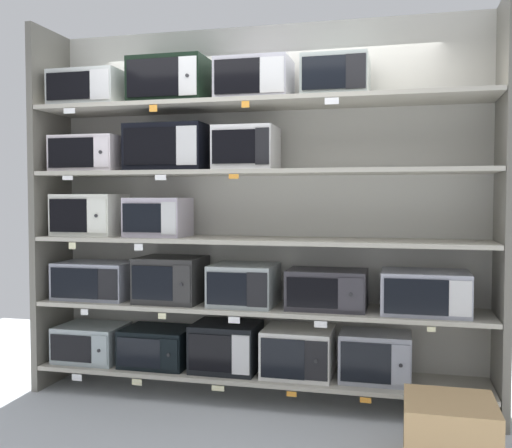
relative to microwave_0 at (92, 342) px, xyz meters
name	(u,v)px	position (x,y,z in m)	size (l,w,h in m)	color
back_panel	(265,209)	(1.29, 0.28, 1.02)	(3.39, 0.04, 2.70)	beige
upright_left	(51,209)	(-0.33, 0.00, 1.02)	(0.05, 0.51, 2.70)	#68645B
upright_right	(503,211)	(2.91, 0.00, 1.02)	(0.05, 0.51, 2.70)	#68645B
shelf_0	(256,374)	(1.29, 0.00, -0.15)	(3.19, 0.51, 0.03)	#ADA899
microwave_0	(92,342)	(0.00, 0.00, 0.00)	(0.48, 0.41, 0.27)	#9AA7AA
microwave_1	(158,346)	(0.54, 0.00, 0.00)	(0.49, 0.41, 0.27)	black
microwave_2	(226,347)	(1.07, 0.00, 0.03)	(0.46, 0.40, 0.34)	black
microwave_3	(298,352)	(1.59, 0.00, 0.03)	(0.48, 0.42, 0.33)	silver
microwave_4	(375,357)	(2.12, 0.00, 0.03)	(0.47, 0.34, 0.33)	#9EA1AC
price_tag_0	(77,378)	(0.02, -0.25, -0.19)	(0.08, 0.00, 0.05)	white
price_tag_1	(137,382)	(0.49, -0.25, -0.19)	(0.07, 0.00, 0.04)	beige
price_tag_2	(218,388)	(1.09, -0.25, -0.19)	(0.09, 0.00, 0.04)	beige
price_tag_3	(292,394)	(1.59, -0.25, -0.19)	(0.07, 0.00, 0.03)	orange
price_tag_4	(366,400)	(2.07, -0.25, -0.19)	(0.07, 0.00, 0.03)	orange
shelf_1	(256,307)	(1.29, 0.00, 0.33)	(3.19, 0.51, 0.03)	#ADA899
microwave_5	(96,280)	(0.04, 0.00, 0.48)	(0.57, 0.38, 0.28)	#989CAB
microwave_6	(171,279)	(0.65, 0.00, 0.51)	(0.46, 0.42, 0.33)	#2D2C2C
microwave_7	(244,285)	(1.20, 0.00, 0.49)	(0.45, 0.43, 0.29)	#9CA5A5
microwave_8	(327,289)	(1.79, 0.00, 0.48)	(0.54, 0.37, 0.27)	#333137
microwave_9	(425,292)	(2.44, 0.00, 0.48)	(0.56, 0.41, 0.28)	#9FA0AF
price_tag_5	(84,312)	(0.09, -0.25, 0.29)	(0.06, 0.00, 0.04)	white
price_tag_6	(162,316)	(0.69, -0.25, 0.29)	(0.06, 0.00, 0.04)	beige
price_tag_7	(234,320)	(1.20, -0.25, 0.29)	(0.08, 0.00, 0.04)	white
price_tag_8	(321,324)	(1.78, -0.25, 0.29)	(0.08, 0.00, 0.04)	white
price_tag_9	(431,329)	(2.47, -0.25, 0.29)	(0.05, 0.00, 0.03)	beige
shelf_2	(256,240)	(1.29, 0.00, 0.80)	(3.19, 0.51, 0.03)	#ADA899
microwave_10	(90,215)	(0.00, 0.00, 0.97)	(0.48, 0.38, 0.31)	silver
microwave_11	(158,217)	(0.55, 0.00, 0.96)	(0.43, 0.35, 0.28)	#BDB3C2
price_tag_10	(72,246)	(0.00, -0.25, 0.76)	(0.06, 0.00, 0.05)	beige
price_tag_11	(139,247)	(0.51, -0.25, 0.76)	(0.06, 0.00, 0.05)	white
shelf_3	(256,172)	(1.29, 0.00, 1.28)	(3.19, 0.51, 0.03)	#ADA899
microwave_12	(91,154)	(0.01, 0.00, 1.43)	(0.51, 0.39, 0.27)	silver
microwave_13	(169,148)	(0.64, 0.00, 1.46)	(0.58, 0.37, 0.34)	black
microwave_14	(246,149)	(1.22, 0.00, 1.45)	(0.42, 0.37, 0.31)	white
price_tag_12	(68,178)	(-0.03, -0.25, 1.24)	(0.08, 0.00, 0.03)	white
price_tag_13	(161,177)	(0.68, -0.25, 1.24)	(0.08, 0.00, 0.04)	white
price_tag_14	(234,176)	(1.20, -0.25, 1.24)	(0.07, 0.00, 0.03)	orange
shelf_4	(256,104)	(1.29, 0.00, 1.76)	(3.19, 0.51, 0.03)	#ADA899
microwave_15	(91,90)	(0.02, 0.00, 1.90)	(0.53, 0.41, 0.26)	#B2B8B5
microwave_16	(170,82)	(0.65, 0.00, 1.94)	(0.55, 0.37, 0.33)	black
microwave_17	(254,81)	(1.28, 0.00, 1.92)	(0.51, 0.35, 0.29)	#A2A0AC
microwave_18	(336,78)	(1.85, 0.00, 1.91)	(0.44, 0.38, 0.28)	#9BA6A1
price_tag_15	(69,111)	(-0.01, -0.25, 1.72)	(0.09, 0.00, 0.04)	white
price_tag_16	(153,108)	(0.63, -0.25, 1.71)	(0.06, 0.00, 0.05)	orange
price_tag_17	(245,104)	(1.28, -0.25, 1.72)	(0.05, 0.00, 0.04)	orange
price_tag_18	(332,101)	(1.85, -0.25, 1.72)	(0.09, 0.00, 0.04)	white
shipping_carton	(450,434)	(2.55, -0.78, -0.15)	(0.47, 0.47, 0.36)	tan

